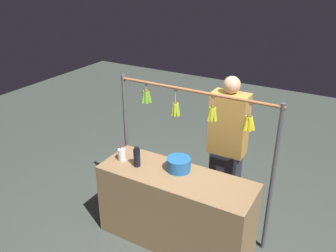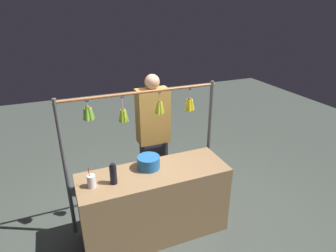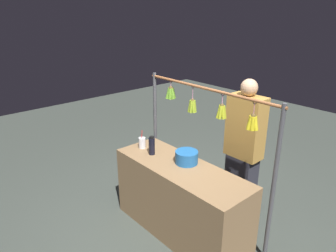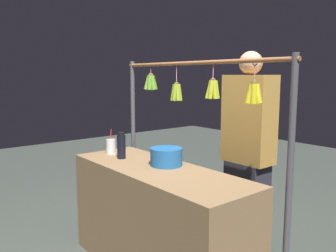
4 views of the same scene
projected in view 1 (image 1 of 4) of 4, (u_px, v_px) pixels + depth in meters
name	position (u px, v px, depth m)	size (l,w,h in m)	color
ground_plane	(175.00, 239.00, 4.08)	(12.00, 12.00, 0.00)	#3F463F
market_counter	(176.00, 209.00, 3.90)	(1.69, 0.59, 0.87)	olive
display_rack	(193.00, 132.00, 3.86)	(1.88, 0.13, 1.72)	#4C4C51
water_bottle	(137.00, 157.00, 3.84)	(0.07, 0.07, 0.23)	black
blue_bucket	(179.00, 164.00, 3.78)	(0.26, 0.26, 0.14)	#2161A7
drink_cup	(122.00, 155.00, 3.98)	(0.09, 0.09, 0.23)	silver
vendor_person	(227.00, 150.00, 4.19)	(0.42, 0.23, 1.78)	#2D2D38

